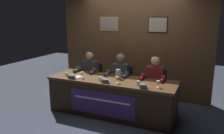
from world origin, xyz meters
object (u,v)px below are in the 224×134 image
at_px(panelist_right, 154,80).
at_px(document_stack_left, 77,77).
at_px(water_cup_center, 100,79).
at_px(chair_right, 156,90).
at_px(water_pitcher_central, 118,74).
at_px(chair_left, 93,82).
at_px(juice_glass_right, 158,83).
at_px(juice_glass_center, 117,79).
at_px(nameplate_right, 143,86).
at_px(nameplate_left, 72,77).
at_px(water_cup_right, 138,83).
at_px(panelist_center, 119,76).
at_px(juice_glass_left, 82,74).
at_px(chair_center, 122,86).
at_px(nameplate_center, 106,81).
at_px(panelist_left, 89,73).
at_px(water_cup_left, 67,74).
at_px(conference_table, 110,92).

bearing_deg(panelist_right, document_stack_left, -159.79).
bearing_deg(water_cup_center, document_stack_left, 173.08).
height_order(chair_right, water_pitcher_central, water_pitcher_central).
xyz_separation_m(chair_left, juice_glass_right, (1.76, -0.77, 0.41)).
bearing_deg(juice_glass_center, nameplate_right, -11.17).
relative_size(nameplate_left, water_cup_right, 2.21).
height_order(panelist_center, nameplate_right, panelist_center).
height_order(juice_glass_left, juice_glass_right, same).
height_order(chair_center, document_stack_left, chair_center).
bearing_deg(water_cup_center, juice_glass_left, 173.30).
distance_m(nameplate_left, nameplate_center, 0.77).
distance_m(panelist_left, document_stack_left, 0.56).
bearing_deg(juice_glass_right, water_cup_right, -176.01).
distance_m(juice_glass_left, chair_center, 1.07).
height_order(nameplate_left, juice_glass_left, juice_glass_left).
relative_size(water_cup_left, panelist_right, 0.07).
distance_m(conference_table, juice_glass_center, 0.41).
relative_size(conference_table, panelist_right, 2.17).
xyz_separation_m(nameplate_left, panelist_right, (1.54, 0.72, -0.09)).
bearing_deg(juice_glass_center, nameplate_center, -157.91).
height_order(water_cup_left, nameplate_right, water_cup_left).
height_order(water_cup_right, document_stack_left, water_cup_right).
height_order(panelist_left, panelist_right, same).
distance_m(nameplate_center, document_stack_left, 0.76).
bearing_deg(juice_glass_right, document_stack_left, 179.63).
relative_size(nameplate_left, nameplate_center, 1.09).
relative_size(nameplate_center, water_cup_right, 2.03).
height_order(conference_table, chair_right, chair_right).
height_order(nameplate_center, juice_glass_right, juice_glass_right).
bearing_deg(water_cup_left, conference_table, 5.15).
xyz_separation_m(nameplate_left, panelist_center, (0.77, 0.72, -0.09)).
distance_m(panelist_left, panelist_center, 0.78).
height_order(juice_glass_left, document_stack_left, juice_glass_left).
height_order(chair_left, water_cup_right, chair_left).
xyz_separation_m(panelist_center, panelist_right, (0.78, 0.00, 0.00)).
xyz_separation_m(panelist_left, juice_glass_left, (0.17, -0.58, 0.14)).
distance_m(chair_left, water_cup_center, 1.11).
relative_size(chair_left, juice_glass_right, 7.12).
distance_m(conference_table, chair_center, 0.71).
bearing_deg(document_stack_left, conference_table, 4.07).
xyz_separation_m(juice_glass_left, juice_glass_center, (0.82, -0.05, 0.00)).
height_order(water_cup_center, water_pitcher_central, water_pitcher_central).
relative_size(chair_right, panelist_right, 0.73).
distance_m(panelist_left, juice_glass_center, 1.17).
bearing_deg(juice_glass_left, juice_glass_right, 0.28).
distance_m(water_cup_left, chair_center, 1.31).
height_order(water_cup_center, chair_right, chair_right).
bearing_deg(nameplate_center, document_stack_left, 168.74).
distance_m(chair_center, juice_glass_center, 0.94).
bearing_deg(juice_glass_left, document_stack_left, 172.34).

